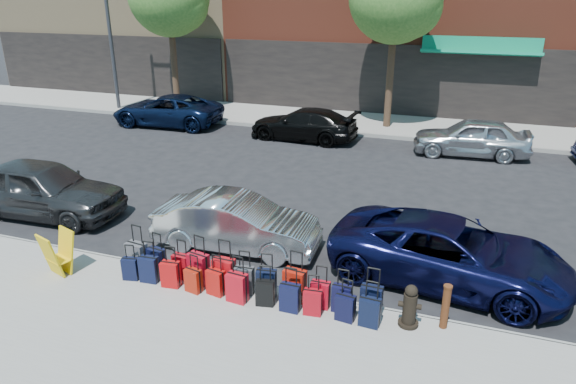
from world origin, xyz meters
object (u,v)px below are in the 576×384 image
at_px(bollard, 446,306).
at_px(car_far_0, 167,110).
at_px(car_far_1, 303,124).
at_px(fire_hydrant, 410,307).
at_px(car_near_0, 42,188).
at_px(car_far_2, 472,137).
at_px(display_rack, 58,254).
at_px(suitcase_front_5, 244,280).
at_px(car_near_2, 449,252).
at_px(car_near_1, 237,223).
at_px(streetlight, 111,14).

bearing_deg(bollard, car_far_0, 137.57).
bearing_deg(car_far_1, car_far_0, -88.82).
height_order(fire_hydrant, car_near_0, car_near_0).
bearing_deg(fire_hydrant, car_far_0, 134.15).
relative_size(car_far_1, car_far_2, 1.07).
bearing_deg(bollard, car_far_1, 118.67).
height_order(fire_hydrant, car_far_2, car_far_2).
distance_m(bollard, display_rack, 7.81).
bearing_deg(suitcase_front_5, display_rack, -176.89).
distance_m(suitcase_front_5, car_near_2, 4.28).
bearing_deg(car_near_1, streetlight, 41.89).
xyz_separation_m(car_near_1, car_far_0, (-7.94, 9.86, 0.05)).
height_order(streetlight, car_far_2, streetlight).
height_order(suitcase_front_5, car_far_1, car_far_1).
bearing_deg(car_far_0, car_far_1, 84.79).
height_order(car_near_0, car_near_2, car_near_0).
distance_m(bollard, car_near_0, 10.77).
distance_m(bollard, car_far_0, 17.32).
bearing_deg(car_near_2, car_far_1, 40.84).
distance_m(car_near_0, car_near_1, 5.76).
xyz_separation_m(car_near_2, car_far_0, (-12.75, 9.79, 0.01)).
height_order(streetlight, car_far_0, streetlight).
relative_size(display_rack, car_near_0, 0.21).
bearing_deg(suitcase_front_5, car_far_0, 121.94).
height_order(suitcase_front_5, car_far_0, car_far_0).
distance_m(bollard, car_near_1, 5.18).
bearing_deg(display_rack, suitcase_front_5, 26.64).
bearing_deg(streetlight, display_rack, -58.26).
xyz_separation_m(car_near_1, car_near_2, (4.81, 0.08, 0.04)).
distance_m(fire_hydrant, car_far_2, 11.55).
bearing_deg(car_far_0, streetlight, -118.60).
distance_m(suitcase_front_5, car_far_2, 12.21).
height_order(fire_hydrant, bollard, bollard).
xyz_separation_m(car_far_0, car_far_1, (6.54, -0.26, -0.05)).
bearing_deg(display_rack, fire_hydrant, 22.92).
distance_m(car_near_2, car_far_2, 9.48).
height_order(streetlight, bollard, streetlight).
distance_m(display_rack, car_far_2, 14.53).
xyz_separation_m(car_far_1, car_far_2, (6.51, -0.05, 0.06)).
xyz_separation_m(fire_hydrant, car_far_0, (-12.19, 11.83, 0.16)).
xyz_separation_m(streetlight, car_far_1, (10.33, -2.08, -4.02)).
height_order(suitcase_front_5, bollard, suitcase_front_5).
bearing_deg(car_near_0, car_far_2, -51.71).
bearing_deg(car_near_1, bollard, -113.85).
height_order(display_rack, car_near_0, car_near_0).
bearing_deg(car_far_2, bollard, -5.52).
bearing_deg(car_near_2, streetlight, 62.68).
bearing_deg(display_rack, bollard, 23.56).
bearing_deg(bollard, streetlight, 140.82).
bearing_deg(suitcase_front_5, bollard, -3.24).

